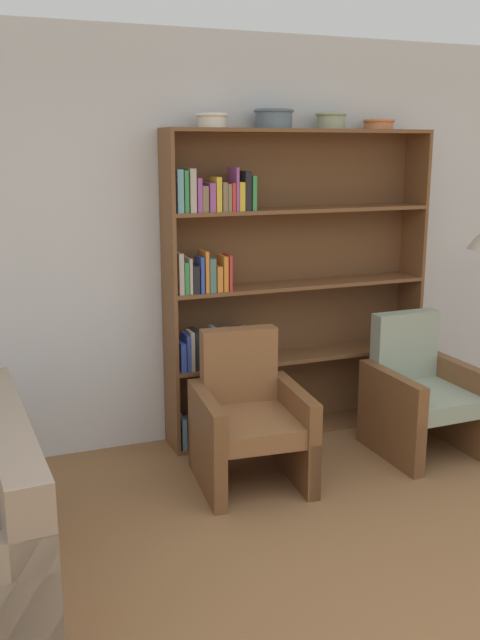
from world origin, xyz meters
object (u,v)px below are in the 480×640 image
object	(u,v)px
bowl_terracotta	(212,119)
armchair_leather	(249,420)
bowl_cream	(331,120)
armchair_cushioned	(421,394)
bowl_copper	(274,118)
bowl_slate	(379,124)
bookshelf	(273,291)

from	to	relation	value
bowl_terracotta	armchair_leather	bearing A→B (deg)	-89.83
bowl_cream	armchair_cushioned	distance (m)	1.95
bowl_terracotta	bowl_copper	size ratio (longest dim) A/B	0.76
bowl_copper	bowl_cream	distance (m)	0.42
bowl_slate	armchair_cushioned	xyz separation A→B (m)	(0.04, -0.62, -1.78)
bowl_terracotta	armchair_leather	distance (m)	1.90
armchair_leather	armchair_cushioned	distance (m)	1.26
bowl_slate	armchair_leather	distance (m)	2.25
bowl_terracotta	bowl_cream	xyz separation A→B (m)	(0.85, 0.00, 0.01)
bookshelf	armchair_leather	bearing A→B (deg)	-124.78
bookshelf	bowl_cream	distance (m)	1.22
bowl_copper	bowl_terracotta	bearing A→B (deg)	-180.00
bookshelf	bowl_copper	bearing A→B (deg)	-135.61
armchair_leather	armchair_cushioned	xyz separation A→B (m)	(1.26, 0.00, 0.00)
bowl_slate	bowl_terracotta	bearing A→B (deg)	180.00
bowl_terracotta	bowl_copper	xyz separation A→B (m)	(0.43, 0.00, 0.02)
armchair_leather	bowl_slate	bearing A→B (deg)	-147.63
bowl_cream	bowl_copper	bearing A→B (deg)	180.00
bookshelf	bowl_terracotta	size ratio (longest dim) A/B	10.56
bookshelf	armchair_leather	size ratio (longest dim) A/B	2.34
bookshelf	bowl_terracotta	bearing A→B (deg)	-177.45
armchair_leather	bowl_terracotta	bearing A→B (deg)	-84.41
armchair_leather	armchair_cushioned	world-z (taller)	same
bowl_terracotta	bowl_slate	bearing A→B (deg)	0.00
bowl_slate	armchair_cushioned	size ratio (longest dim) A/B	0.24
bowl_terracotta	bookshelf	bearing A→B (deg)	2.55
bowl_terracotta	armchair_leather	xyz separation A→B (m)	(0.00, -0.62, -1.79)
bowl_terracotta	bowl_cream	distance (m)	0.85
bookshelf	bowl_slate	size ratio (longest dim) A/B	9.55
bowl_terracotta	bowl_cream	bearing A→B (deg)	0.00
bookshelf	armchair_cushioned	size ratio (longest dim) A/B	2.34
armchair_leather	armchair_cushioned	size ratio (longest dim) A/B	1.00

